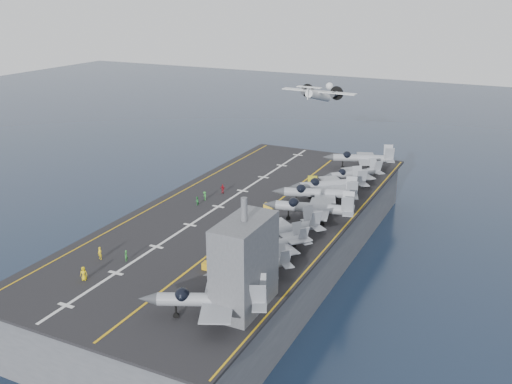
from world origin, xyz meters
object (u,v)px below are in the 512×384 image
at_px(fighter_jet_0, 211,299).
at_px(transport_plane, 319,96).
at_px(tow_cart_a, 209,266).
at_px(island_superstructure, 244,254).

bearing_deg(fighter_jet_0, transport_plane, 102.10).
height_order(tow_cart_a, transport_plane, transport_plane).
height_order(fighter_jet_0, transport_plane, transport_plane).
bearing_deg(tow_cart_a, transport_plane, 98.85).
bearing_deg(fighter_jet_0, tow_cart_a, 122.02).
bearing_deg(island_superstructure, fighter_jet_0, -119.72).
bearing_deg(tow_cart_a, island_superstructure, -36.20).
xyz_separation_m(island_superstructure, fighter_jet_0, (-2.46, -4.30, -4.73)).
relative_size(fighter_jet_0, tow_cart_a, 10.17).
bearing_deg(island_superstructure, transport_plane, 104.24).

